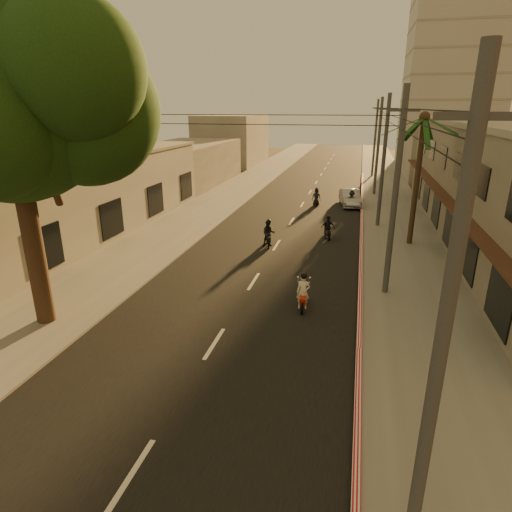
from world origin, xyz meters
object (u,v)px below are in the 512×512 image
at_px(scooter_mid_a, 269,234).
at_px(scooter_far_a, 316,198).
at_px(broadleaf_tree, 20,96).
at_px(scooter_red, 303,293).
at_px(parked_car, 350,198).
at_px(scooter_far_b, 351,200).
at_px(palm_tree, 424,125).
at_px(scooter_mid_b, 328,228).

distance_m(scooter_mid_a, scooter_far_a, 12.13).
xyz_separation_m(broadleaf_tree, scooter_red, (9.34, 3.50, -7.76)).
height_order(scooter_far_a, parked_car, scooter_far_a).
bearing_deg(broadleaf_tree, parked_car, 66.39).
relative_size(broadleaf_tree, scooter_far_b, 7.60).
distance_m(palm_tree, scooter_far_a, 13.54).
bearing_deg(palm_tree, scooter_mid_b, 177.74).
relative_size(scooter_far_a, parked_car, 0.37).
bearing_deg(scooter_far_b, palm_tree, -83.56).
bearing_deg(palm_tree, scooter_far_a, 124.68).
bearing_deg(broadleaf_tree, scooter_far_b, 64.98).
bearing_deg(scooter_red, scooter_mid_a, 106.44).
xyz_separation_m(broadleaf_tree, scooter_far_b, (10.81, 23.16, -7.74)).
distance_m(palm_tree, parked_car, 12.97).
bearing_deg(scooter_mid_a, scooter_far_b, 55.33).
height_order(scooter_mid_a, parked_car, scooter_mid_a).
bearing_deg(scooter_far_b, broadleaf_tree, -130.82).
relative_size(scooter_mid_a, parked_car, 0.38).
relative_size(broadleaf_tree, parked_car, 2.72).
xyz_separation_m(palm_tree, scooter_red, (-5.27, -10.35, -6.44)).
height_order(scooter_red, scooter_mid_a, scooter_mid_a).
relative_size(scooter_mid_a, scooter_mid_b, 1.09).
bearing_deg(scooter_far_b, scooter_mid_b, -113.66).
bearing_deg(broadleaf_tree, palm_tree, 43.48).
height_order(scooter_mid_b, scooter_far_a, scooter_far_a).
relative_size(scooter_far_b, parked_car, 0.36).
relative_size(scooter_red, scooter_mid_a, 0.97).
bearing_deg(scooter_mid_b, scooter_far_a, 84.30).
xyz_separation_m(broadleaf_tree, scooter_mid_a, (6.14, 11.64, -7.70)).
height_order(palm_tree, scooter_mid_a, palm_tree).
height_order(palm_tree, scooter_mid_b, palm_tree).
bearing_deg(palm_tree, scooter_far_b, 112.23).
height_order(palm_tree, scooter_red, palm_tree).
relative_size(scooter_red, parked_car, 0.37).
height_order(broadleaf_tree, scooter_red, broadleaf_tree).
height_order(scooter_red, scooter_far_a, scooter_red).
xyz_separation_m(scooter_mid_b, scooter_far_a, (-1.72, 9.60, 0.01)).
height_order(broadleaf_tree, parked_car, broadleaf_tree).
bearing_deg(scooter_mid_b, broadleaf_tree, -140.06).
relative_size(scooter_red, scooter_far_b, 1.04).
bearing_deg(scooter_far_a, broadleaf_tree, -114.91).
bearing_deg(parked_car, scooter_mid_b, -105.74).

